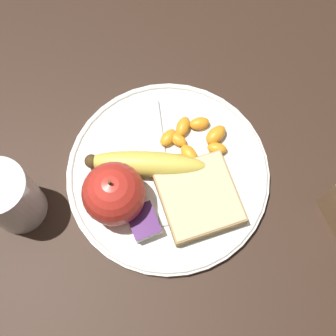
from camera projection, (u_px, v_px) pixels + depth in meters
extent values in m
plane|color=#332116|center=(168.00, 176.00, 0.64)|extent=(3.00, 3.00, 0.00)
cylinder|color=silver|center=(168.00, 174.00, 0.64)|extent=(0.28, 0.28, 0.01)
torus|color=silver|center=(168.00, 173.00, 0.63)|extent=(0.27, 0.27, 0.01)
cylinder|color=silver|center=(9.00, 198.00, 0.58)|extent=(0.07, 0.07, 0.10)
cylinder|color=#F4A81E|center=(11.00, 199.00, 0.59)|extent=(0.06, 0.06, 0.08)
sphere|color=red|center=(114.00, 194.00, 0.58)|extent=(0.08, 0.08, 0.08)
cylinder|color=brown|center=(110.00, 183.00, 0.54)|extent=(0.00, 0.00, 0.01)
ellipsoid|color=#E0CC4C|center=(147.00, 164.00, 0.62)|extent=(0.10, 0.16, 0.03)
sphere|color=#473319|center=(91.00, 161.00, 0.62)|extent=(0.02, 0.02, 0.02)
cube|color=#AB8751|center=(199.00, 197.00, 0.61)|extent=(0.11, 0.10, 0.02)
cube|color=beige|center=(199.00, 197.00, 0.61)|extent=(0.10, 0.10, 0.02)
cube|color=silver|center=(159.00, 142.00, 0.65)|extent=(0.13, 0.04, 0.00)
cube|color=silver|center=(168.00, 205.00, 0.62)|extent=(0.06, 0.04, 0.00)
cube|color=white|center=(143.00, 223.00, 0.60)|extent=(0.04, 0.03, 0.02)
cube|color=#4C1E60|center=(143.00, 221.00, 0.59)|extent=(0.04, 0.04, 0.00)
ellipsoid|color=orange|center=(217.00, 148.00, 0.64)|extent=(0.03, 0.03, 0.01)
ellipsoid|color=orange|center=(191.00, 170.00, 0.63)|extent=(0.02, 0.03, 0.01)
ellipsoid|color=orange|center=(168.00, 138.00, 0.64)|extent=(0.03, 0.03, 0.02)
ellipsoid|color=orange|center=(179.00, 161.00, 0.63)|extent=(0.03, 0.04, 0.02)
ellipsoid|color=orange|center=(199.00, 123.00, 0.65)|extent=(0.02, 0.03, 0.02)
ellipsoid|color=orange|center=(202.00, 171.00, 0.63)|extent=(0.03, 0.03, 0.02)
ellipsoid|color=orange|center=(189.00, 154.00, 0.63)|extent=(0.03, 0.02, 0.02)
ellipsoid|color=orange|center=(178.00, 139.00, 0.64)|extent=(0.03, 0.03, 0.01)
ellipsoid|color=orange|center=(216.00, 135.00, 0.64)|extent=(0.03, 0.04, 0.02)
ellipsoid|color=orange|center=(183.00, 126.00, 0.65)|extent=(0.03, 0.03, 0.02)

